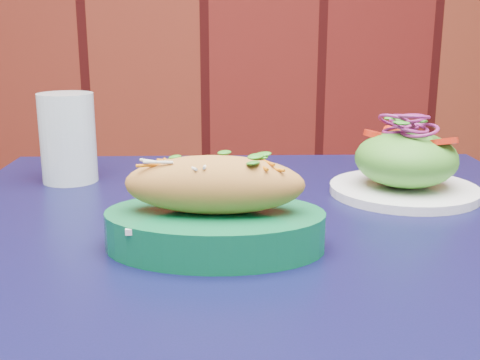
{
  "coord_description": "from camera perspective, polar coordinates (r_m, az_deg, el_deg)",
  "views": [
    {
      "loc": [
        -0.04,
        0.93,
        0.98
      ],
      "look_at": [
        0.01,
        1.57,
        0.81
      ],
      "focal_mm": 45.0,
      "sensor_mm": 36.0,
      "label": 1
    }
  ],
  "objects": [
    {
      "name": "banh_mi_basket",
      "position": [
        0.62,
        -2.41,
        -2.94
      ],
      "size": [
        0.25,
        0.18,
        0.11
      ],
      "rotation": [
        0.0,
        0.0,
        -0.12
      ],
      "color": "#0B6437",
      "rests_on": "cafe_table"
    },
    {
      "name": "water_glass",
      "position": [
        0.92,
        -16.01,
        3.86
      ],
      "size": [
        0.08,
        0.08,
        0.13
      ],
      "primitive_type": "cylinder",
      "color": "silver",
      "rests_on": "cafe_table"
    },
    {
      "name": "salad_plate",
      "position": [
        0.85,
        15.43,
        1.42
      ],
      "size": [
        0.2,
        0.2,
        0.12
      ],
      "rotation": [
        0.0,
        0.0,
        0.33
      ],
      "color": "white",
      "rests_on": "cafe_table"
    },
    {
      "name": "cafe_table",
      "position": [
        0.73,
        1.71,
        -11.17
      ],
      "size": [
        0.84,
        0.84,
        0.75
      ],
      "rotation": [
        0.0,
        0.0,
        -0.05
      ],
      "color": "black",
      "rests_on": "ground"
    }
  ]
}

